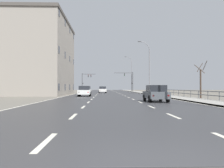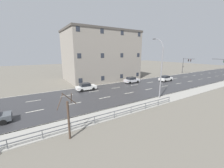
# 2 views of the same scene
# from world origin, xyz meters

# --- Properties ---
(ground_plane) EXTENTS (160.00, 160.00, 0.12)m
(ground_plane) POSITION_xyz_m (0.00, 48.00, -0.06)
(ground_plane) COLOR #666056
(road_asphalt_strip) EXTENTS (14.00, 120.00, 0.03)m
(road_asphalt_strip) POSITION_xyz_m (0.00, 60.00, 0.01)
(road_asphalt_strip) COLOR #303033
(road_asphalt_strip) RESTS_ON ground
(sidewalk_right) EXTENTS (3.00, 120.00, 0.12)m
(sidewalk_right) POSITION_xyz_m (8.43, 60.00, 0.06)
(sidewalk_right) COLOR gray
(sidewalk_right) RESTS_ON ground
(guardrail) EXTENTS (0.07, 35.98, 1.00)m
(guardrail) POSITION_xyz_m (9.85, 23.84, 0.71)
(guardrail) COLOR #515459
(guardrail) RESTS_ON ground
(street_lamp_midground) EXTENTS (2.31, 0.24, 10.08)m
(street_lamp_midground) POSITION_xyz_m (7.46, 42.22, 4.95)
(street_lamp_midground) COLOR slate
(street_lamp_midground) RESTS_ON ground
(traffic_signal_left) EXTENTS (4.31, 0.36, 5.78)m
(traffic_signal_left) POSITION_xyz_m (-6.86, 74.03, 3.94)
(traffic_signal_left) COLOR #38383A
(traffic_signal_left) RESTS_ON ground
(car_far_right) EXTENTS (1.87, 4.12, 1.57)m
(car_far_right) POSITION_xyz_m (-4.56, 46.17, 0.80)
(car_far_right) COLOR #B7B7BC
(car_far_right) RESTS_ON ground
(car_near_right) EXTENTS (1.96, 4.17, 1.57)m
(car_near_right) POSITION_xyz_m (-1.37, 55.61, 0.80)
(car_near_right) COLOR silver
(car_near_right) RESTS_ON ground
(car_near_left) EXTENTS (1.86, 4.11, 1.57)m
(car_near_left) POSITION_xyz_m (-3.89, 33.34, 0.80)
(car_near_left) COLOR silver
(car_near_left) RESTS_ON ground
(brick_building) EXTENTS (12.96, 20.28, 13.79)m
(brick_building) POSITION_xyz_m (-14.14, 42.30, 6.90)
(brick_building) COLOR gray
(brick_building) RESTS_ON ground
(bare_tree_mid) EXTENTS (1.51, 1.58, 4.63)m
(bare_tree_mid) POSITION_xyz_m (10.95, 25.98, 2.07)
(bare_tree_mid) COLOR #423328
(bare_tree_mid) RESTS_ON ground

